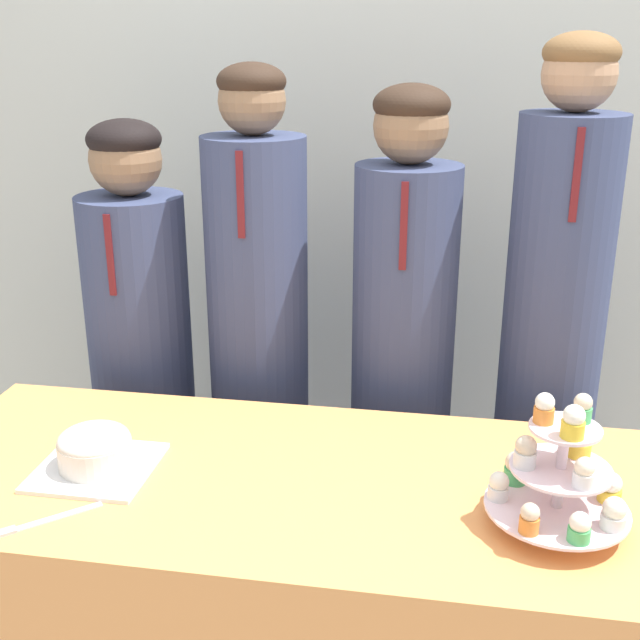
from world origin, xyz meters
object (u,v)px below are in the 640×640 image
object	(u,v)px
student_3	(549,361)
cake_knife	(20,528)
student_0	(143,372)
cupcake_stand	(561,474)
student_1	(259,358)
student_2	(402,372)
round_cake	(95,450)

from	to	relation	value
student_3	cake_knife	bearing A→B (deg)	-140.09
student_0	student_3	xyz separation A→B (m)	(1.16, 0.00, 0.11)
cake_knife	student_0	bearing A→B (deg)	54.75
cupcake_stand	student_1	world-z (taller)	student_1
student_1	student_3	world-z (taller)	student_3
student_0	cupcake_stand	bearing A→B (deg)	-32.27
student_2	student_0	bearing A→B (deg)	-180.00
student_0	student_3	size ratio (longest dim) A/B	0.86
student_1	student_2	world-z (taller)	student_1
cupcake_stand	student_0	world-z (taller)	student_0
student_3	student_0	bearing A→B (deg)	-180.00
cake_knife	cupcake_stand	xyz separation A→B (m)	(1.01, 0.18, 0.11)
round_cake	cake_knife	distance (m)	0.24
cake_knife	student_0	distance (m)	0.89
cake_knife	student_2	bearing A→B (deg)	11.10
round_cake	student_3	world-z (taller)	student_3
student_1	round_cake	bearing A→B (deg)	-107.25
student_1	cake_knife	bearing A→B (deg)	-105.87
round_cake	student_1	bearing A→B (deg)	72.75
cake_knife	student_3	distance (m)	1.38
cupcake_stand	cake_knife	bearing A→B (deg)	-169.72
cake_knife	student_2	xyz separation A→B (m)	(0.66, 0.89, -0.01)
student_0	student_2	size ratio (longest dim) A/B	0.93
round_cake	cupcake_stand	world-z (taller)	cupcake_stand
round_cake	student_0	world-z (taller)	student_0
cupcake_stand	student_0	size ratio (longest dim) A/B	0.19
round_cake	student_1	xyz separation A→B (m)	(0.20, 0.65, -0.03)
cupcake_stand	student_3	world-z (taller)	student_3
student_0	student_1	xyz separation A→B (m)	(0.36, 0.00, 0.07)
cupcake_stand	student_1	distance (m)	1.04
cake_knife	student_0	world-z (taller)	student_0
student_2	cake_knife	bearing A→B (deg)	-126.80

